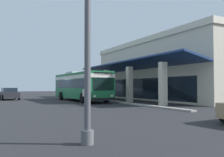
# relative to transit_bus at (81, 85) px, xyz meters

# --- Properties ---
(ground) EXTENTS (120.00, 120.00, 0.00)m
(ground) POSITION_rel_transit_bus_xyz_m (-0.76, 7.28, -1.85)
(ground) COLOR #262628
(curb_strip) EXTENTS (26.73, 0.50, 0.12)m
(curb_strip) POSITION_rel_transit_bus_xyz_m (1.19, 2.51, -1.79)
(curb_strip) COLOR #9E998E
(curb_strip) RESTS_ON ground
(plaza_building) EXTENTS (22.57, 13.85, 7.37)m
(plaza_building) POSITION_rel_transit_bus_xyz_m (1.19, 12.13, 1.84)
(plaza_building) COLOR beige
(plaza_building) RESTS_ON ground
(transit_bus) EXTENTS (11.32, 3.19, 3.34)m
(transit_bus) POSITION_rel_transit_bus_xyz_m (0.00, 0.00, 0.00)
(transit_bus) COLOR #196638
(transit_bus) RESTS_ON ground
(parked_sedan_charcoal) EXTENTS (4.51, 2.22, 1.47)m
(parked_sedan_charcoal) POSITION_rel_transit_bus_xyz_m (-6.60, -7.01, -1.10)
(parked_sedan_charcoal) COLOR #232328
(parked_sedan_charcoal) RESTS_ON ground
(pedestrian) EXTENTS (0.60, 0.47, 1.63)m
(pedestrian) POSITION_rel_transit_bus_xyz_m (7.05, -2.01, -0.94)
(pedestrian) COLOR #726651
(pedestrian) RESTS_ON ground
(potted_palm) EXTENTS (1.96, 1.44, 2.55)m
(potted_palm) POSITION_rel_transit_bus_xyz_m (-5.85, 3.65, -1.16)
(potted_palm) COLOR gray
(potted_palm) RESTS_ON ground
(lot_light_pole) EXTENTS (0.60, 0.60, 7.15)m
(lot_light_pole) POSITION_rel_transit_bus_xyz_m (19.59, -6.62, 1.99)
(lot_light_pole) COLOR #59595B
(lot_light_pole) RESTS_ON ground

